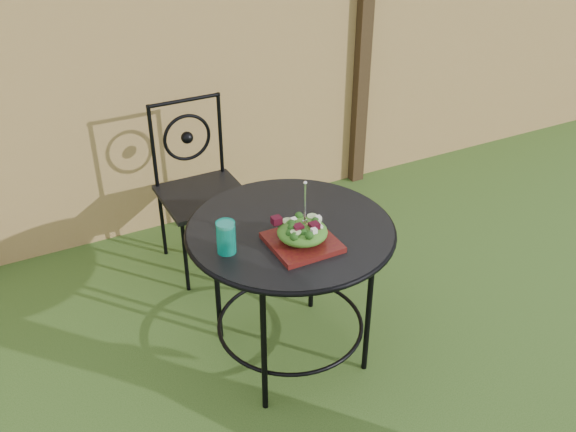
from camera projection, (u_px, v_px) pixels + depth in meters
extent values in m
cube|color=tan|center=(172.00, 87.00, 3.78)|extent=(8.00, 0.05, 1.80)
cube|color=black|center=(362.00, 51.00, 4.23)|extent=(0.09, 0.09, 1.90)
cylinder|color=black|center=(290.00, 229.00, 2.79)|extent=(0.90, 0.90, 0.02)
torus|color=black|center=(290.00, 230.00, 2.79)|extent=(0.92, 0.92, 0.02)
torus|color=black|center=(290.00, 323.00, 3.07)|extent=(0.70, 0.70, 0.02)
cylinder|color=black|center=(312.00, 252.00, 3.28)|extent=(0.03, 0.03, 0.71)
cylinder|color=black|center=(217.00, 280.00, 3.07)|extent=(0.03, 0.03, 0.71)
cylinder|color=black|center=(264.00, 347.00, 2.68)|extent=(0.03, 0.03, 0.71)
cylinder|color=black|center=(369.00, 310.00, 2.88)|extent=(0.03, 0.03, 0.71)
cube|color=black|center=(204.00, 196.00, 3.58)|extent=(0.46, 0.46, 0.03)
cylinder|color=black|center=(184.00, 101.00, 3.49)|extent=(0.42, 0.02, 0.02)
torus|color=black|center=(187.00, 138.00, 3.60)|extent=(0.28, 0.02, 0.28)
cylinder|color=black|center=(185.00, 257.00, 3.47)|extent=(0.02, 0.02, 0.44)
cylinder|color=black|center=(253.00, 239.00, 3.63)|extent=(0.02, 0.02, 0.44)
cylinder|color=black|center=(162.00, 223.00, 3.77)|extent=(0.02, 0.02, 0.44)
cylinder|color=black|center=(225.00, 207.00, 3.93)|extent=(0.02, 0.02, 0.44)
cylinder|color=black|center=(153.00, 148.00, 3.53)|extent=(0.02, 0.02, 0.50)
cylinder|color=black|center=(220.00, 134.00, 3.69)|extent=(0.02, 0.02, 0.50)
cube|color=#420910|center=(302.00, 242.00, 2.66)|extent=(0.27, 0.27, 0.02)
ellipsoid|color=#235614|center=(302.00, 232.00, 2.64)|extent=(0.21, 0.21, 0.08)
cylinder|color=silver|center=(305.00, 204.00, 2.57)|extent=(0.01, 0.01, 0.18)
cylinder|color=#0B816C|center=(226.00, 237.00, 2.59)|extent=(0.08, 0.08, 0.14)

